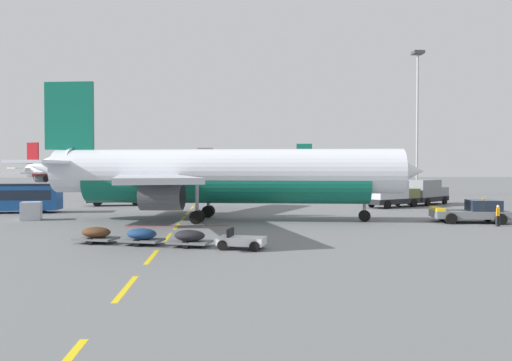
{
  "coord_description": "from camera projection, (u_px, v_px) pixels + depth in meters",
  "views": [
    {
      "loc": [
        21.66,
        -15.66,
        4.48
      ],
      "look_at": [
        25.06,
        34.19,
        3.27
      ],
      "focal_mm": 33.36,
      "sensor_mm": 36.0,
      "label": 1
    }
  ],
  "objects": [
    {
      "name": "apron_paint_markings",
      "position": [
        190.0,
        210.0,
        52.41
      ],
      "size": [
        8.0,
        94.6,
        0.01
      ],
      "color": "yellow",
      "rests_on": "ground"
    },
    {
      "name": "fuel_service_truck",
      "position": [
        391.0,
        193.0,
        55.33
      ],
      "size": [
        7.29,
        5.5,
        3.14
      ],
      "color": "black",
      "rests_on": "ground"
    },
    {
      "name": "uld_cargo_container",
      "position": [
        31.0,
        211.0,
        41.68
      ],
      "size": [
        1.9,
        1.87,
        1.6
      ],
      "color": "#B7BCC6",
      "rests_on": "ground"
    },
    {
      "name": "catering_truck",
      "position": [
        426.0,
        192.0,
        59.55
      ],
      "size": [
        6.95,
        6.27,
        3.14
      ],
      "color": "black",
      "rests_on": "ground"
    },
    {
      "name": "airliner_foreground",
      "position": [
        219.0,
        175.0,
        41.26
      ],
      "size": [
        34.79,
        34.27,
        12.2
      ],
      "color": "silver",
      "rests_on": "ground"
    },
    {
      "name": "apron_light_mast_far",
      "position": [
        417.0,
        106.0,
        80.36
      ],
      "size": [
        1.8,
        1.8,
        24.37
      ],
      "color": "slate",
      "rests_on": "ground"
    },
    {
      "name": "terminal_satellite",
      "position": [
        177.0,
        166.0,
        188.64
      ],
      "size": [
        74.61,
        19.41,
        12.85
      ],
      "color": "gray",
      "rests_on": "ground"
    },
    {
      "name": "ground_power_truck",
      "position": [
        115.0,
        192.0,
        58.2
      ],
      "size": [
        7.31,
        3.6,
        3.14
      ],
      "color": "black",
      "rests_on": "ground"
    },
    {
      "name": "airliner_far_center",
      "position": [
        352.0,
        173.0,
        119.35
      ],
      "size": [
        31.0,
        30.47,
        10.88
      ],
      "color": "white",
      "rests_on": "ground"
    },
    {
      "name": "ground",
      "position": [
        377.0,
        206.0,
        56.87
      ],
      "size": [
        400.0,
        400.0,
        0.0
      ],
      "primitive_type": "plane",
      "color": "slate"
    },
    {
      "name": "pushback_tug",
      "position": [
        473.0,
        212.0,
        39.7
      ],
      "size": [
        6.39,
        3.97,
        2.08
      ],
      "color": "slate",
      "rests_on": "ground"
    },
    {
      "name": "baggage_train",
      "position": [
        166.0,
        237.0,
        27.64
      ],
      "size": [
        11.51,
        4.87,
        1.14
      ],
      "color": "silver",
      "rests_on": "ground"
    },
    {
      "name": "airliner_mid_left",
      "position": [
        68.0,
        172.0,
        118.36
      ],
      "size": [
        30.62,
        28.85,
        11.37
      ],
      "color": "silver",
      "rests_on": "ground"
    },
    {
      "name": "ground_crew_worker",
      "position": [
        498.0,
        214.0,
        37.08
      ],
      "size": [
        0.5,
        0.53,
        1.67
      ],
      "color": "#232328",
      "rests_on": "ground"
    }
  ]
}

